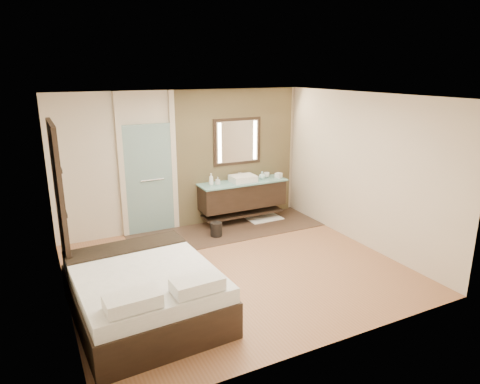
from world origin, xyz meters
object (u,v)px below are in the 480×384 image
vanity (243,195)px  mirror_unit (237,141)px  waste_bin (216,230)px  bed (145,292)px

vanity → mirror_unit: size_ratio=1.75×
vanity → waste_bin: (-0.83, -0.53, -0.44)m
bed → vanity: bearing=40.7°
mirror_unit → bed: mirror_unit is taller
vanity → mirror_unit: mirror_unit is taller
mirror_unit → waste_bin: bearing=-137.2°
mirror_unit → bed: (-2.73, -2.85, -1.31)m
bed → waste_bin: (1.90, 2.09, -0.20)m
mirror_unit → waste_bin: mirror_unit is taller
vanity → waste_bin: 1.08m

